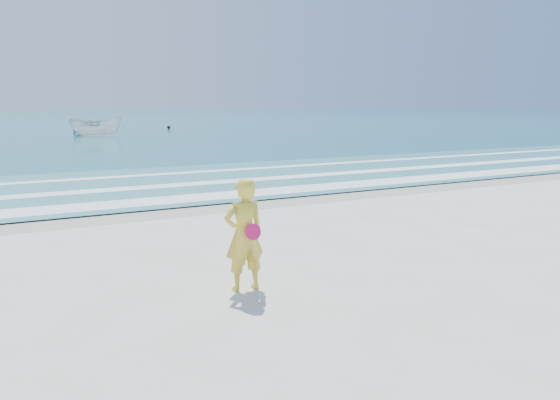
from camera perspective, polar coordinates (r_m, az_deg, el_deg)
name	(u,v)px	position (r m, az deg, el deg)	size (l,w,h in m)	color
ground	(375,309)	(8.57, 9.92, -11.12)	(400.00, 400.00, 0.00)	silver
wet_sand	(188,208)	(16.35, -9.64, -0.82)	(400.00, 2.40, 0.00)	#B2A893
ocean	(21,119)	(111.43, -25.41, 7.67)	(400.00, 190.00, 0.04)	#19727F
shallow	(145,184)	(21.09, -13.89, 1.61)	(400.00, 10.00, 0.01)	#59B7AD
foam_near	(174,199)	(17.56, -10.97, 0.07)	(400.00, 1.40, 0.01)	white
foam_mid	(151,187)	(20.32, -13.35, 1.34)	(400.00, 0.90, 0.01)	white
foam_far	(130,176)	(23.51, -15.37, 2.43)	(400.00, 0.60, 0.01)	white
boat	(96,126)	(52.25, -18.65, 7.32)	(1.72, 4.59, 1.77)	silver
buoy	(169,127)	(63.94, -11.56, 7.45)	(0.38, 0.38, 0.38)	black
woman	(244,235)	(8.99, -3.77, -3.65)	(0.69, 0.46, 1.89)	gold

